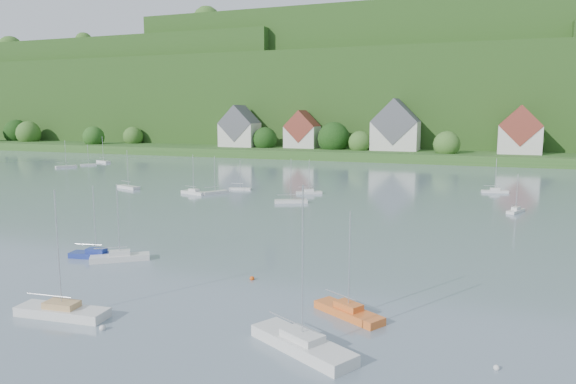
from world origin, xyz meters
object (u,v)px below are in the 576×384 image
Objects in this scene: near_sailboat_1 at (96,254)px; near_sailboat_3 at (120,257)px; near_sailboat_5 at (349,311)px; near_sailboat_2 at (62,311)px; near_sailboat_4 at (302,343)px.

near_sailboat_1 is 0.96× the size of near_sailboat_3.
near_sailboat_3 is 0.99× the size of near_sailboat_5.
near_sailboat_2 is 0.89× the size of near_sailboat_4.
near_sailboat_3 reaches higher than near_sailboat_1.
near_sailboat_2 is 20.07m from near_sailboat_4.
near_sailboat_4 is at bearing -35.49° from near_sailboat_1.
near_sailboat_1 is at bearing -162.33° from near_sailboat_5.
near_sailboat_1 is 0.95× the size of near_sailboat_5.
near_sailboat_1 is at bearing 116.57° from near_sailboat_2.
near_sailboat_1 is at bearing -176.92° from near_sailboat_4.
near_sailboat_2 reaches higher than near_sailboat_3.
near_sailboat_3 is (-6.20, 15.16, -0.06)m from near_sailboat_2.
near_sailboat_2 is (9.38, -15.13, 0.06)m from near_sailboat_1.
near_sailboat_2 is 16.37m from near_sailboat_3.
near_sailboat_3 is at bearing -9.33° from near_sailboat_1.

